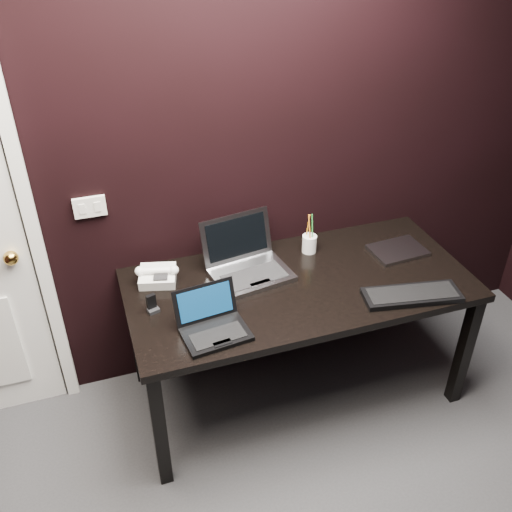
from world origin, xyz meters
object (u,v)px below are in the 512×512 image
object	(u,v)px
desk	(299,294)
closed_laptop	(398,250)
ext_keyboard	(412,295)
pen_cup	(309,243)
desk_phone	(158,275)
mobile_phone	(152,305)
silver_laptop	(247,264)
netbook	(213,325)

from	to	relation	value
desk	closed_laptop	bearing A→B (deg)	8.09
ext_keyboard	pen_cup	xyz separation A→B (m)	(-0.31, 0.52, 0.04)
pen_cup	closed_laptop	bearing A→B (deg)	-19.22
desk_phone	mobile_phone	bearing A→B (deg)	-106.94
silver_laptop	closed_laptop	size ratio (longest dim) A/B	1.44
mobile_phone	pen_cup	size ratio (longest dim) A/B	0.39
netbook	desk_phone	bearing A→B (deg)	110.20
ext_keyboard	mobile_phone	world-z (taller)	mobile_phone
ext_keyboard	silver_laptop	bearing A→B (deg)	146.84
desk	desk_phone	size ratio (longest dim) A/B	7.76
netbook	silver_laptop	xyz separation A→B (m)	(0.28, 0.38, 0.01)
desk	ext_keyboard	size ratio (longest dim) A/B	3.51
desk	mobile_phone	world-z (taller)	mobile_phone
netbook	pen_cup	world-z (taller)	pen_cup
desk	pen_cup	size ratio (longest dim) A/B	7.53
mobile_phone	closed_laptop	bearing A→B (deg)	3.41
silver_laptop	mobile_phone	bearing A→B (deg)	-163.29
netbook	mobile_phone	bearing A→B (deg)	135.40
closed_laptop	mobile_phone	size ratio (longest dim) A/B	3.33
desk	mobile_phone	distance (m)	0.74
desk	ext_keyboard	distance (m)	0.55
desk_phone	mobile_phone	world-z (taller)	desk_phone
desk	closed_laptop	world-z (taller)	closed_laptop
netbook	ext_keyboard	distance (m)	0.96
silver_laptop	netbook	bearing A→B (deg)	-126.55
pen_cup	desk	bearing A→B (deg)	-122.06
silver_laptop	ext_keyboard	bearing A→B (deg)	-33.16
desk_phone	silver_laptop	bearing A→B (deg)	-8.20
silver_laptop	pen_cup	world-z (taller)	silver_laptop
silver_laptop	closed_laptop	bearing A→B (deg)	-5.16
ext_keyboard	pen_cup	size ratio (longest dim) A/B	2.14
desk	ext_keyboard	bearing A→B (deg)	-31.87
silver_laptop	ext_keyboard	size ratio (longest dim) A/B	0.88
desk_phone	mobile_phone	xyz separation A→B (m)	(-0.07, -0.22, -0.01)
mobile_phone	pen_cup	bearing A→B (deg)	14.93
netbook	ext_keyboard	size ratio (longest dim) A/B	0.64
mobile_phone	pen_cup	world-z (taller)	pen_cup
netbook	closed_laptop	distance (m)	1.14
desk	pen_cup	world-z (taller)	pen_cup
netbook	desk_phone	distance (m)	0.47
netbook	closed_laptop	world-z (taller)	netbook
ext_keyboard	desk_phone	distance (m)	1.23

